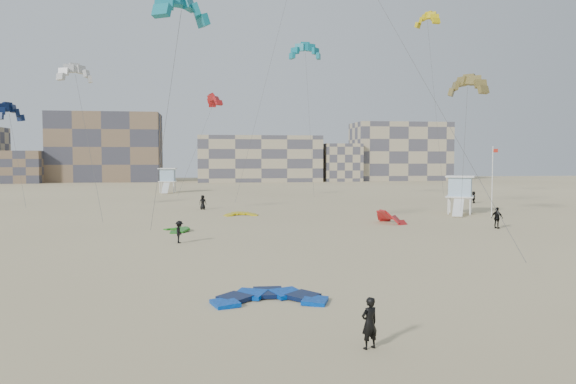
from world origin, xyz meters
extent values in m
plane|color=beige|center=(0.00, 0.00, 0.00)|extent=(320.00, 320.00, 0.00)
imported|color=black|center=(1.72, -2.42, 0.86)|extent=(0.74, 0.62, 1.72)
imported|color=black|center=(-5.59, 21.69, 0.82)|extent=(0.71, 1.12, 1.65)
imported|color=black|center=(21.84, 26.31, 0.95)|extent=(0.98, 1.19, 1.90)
imported|color=black|center=(-4.12, 48.61, 0.87)|extent=(0.96, 0.74, 1.75)
imported|color=black|center=(32.85, 52.92, 0.82)|extent=(0.66, 1.56, 1.64)
cylinder|color=#3F3F3F|center=(-6.43, 21.25, 8.81)|extent=(2.47, 1.01, 15.62)
cylinder|color=#3F3F3F|center=(10.54, 17.45, 12.88)|extent=(3.51, 23.13, 23.77)
cylinder|color=#3F3F3F|center=(-14.01, 32.09, 7.62)|extent=(4.02, 9.49, 13.26)
cylinder|color=#3F3F3F|center=(2.82, 45.06, 13.42)|extent=(6.38, 1.09, 24.85)
cylinder|color=#3F3F3F|center=(21.07, 31.42, 6.97)|extent=(0.36, 1.68, 11.93)
cylinder|color=#3F3F3F|center=(27.52, 53.81, 12.88)|extent=(3.01, 0.58, 23.77)
cylinder|color=#3F3F3F|center=(-24.18, 45.24, 6.15)|extent=(3.30, 5.68, 10.30)
cylinder|color=#3F3F3F|center=(10.19, 54.95, 10.75)|extent=(0.92, 2.11, 19.50)
cylinder|color=#3F3F3F|center=(-5.04, 59.15, 7.62)|extent=(5.14, 2.75, 13.26)
cube|color=white|center=(24.39, 39.16, 1.95)|extent=(3.96, 3.96, 0.15)
cube|color=#A0C0DB|center=(24.39, 39.16, 3.06)|extent=(3.25, 3.25, 2.08)
cube|color=white|center=(24.39, 39.16, 4.19)|extent=(4.10, 4.10, 0.17)
cube|color=white|center=(24.39, 36.35, 0.94)|extent=(2.33, 3.09, 1.72)
cube|color=white|center=(-10.66, 83.09, 2.02)|extent=(3.22, 3.22, 0.15)
cube|color=#A0C0DB|center=(-10.66, 83.09, 3.17)|extent=(2.65, 2.65, 2.16)
cube|color=white|center=(-10.66, 83.09, 4.34)|extent=(3.34, 3.34, 0.17)
cube|color=white|center=(-10.66, 80.17, 0.97)|extent=(1.29, 3.13, 1.79)
cylinder|color=white|center=(26.00, 35.08, 3.74)|extent=(0.09, 0.09, 7.48)
cube|color=red|center=(26.28, 35.08, 7.01)|extent=(0.56, 0.02, 0.37)
cube|color=brown|center=(-30.00, 134.00, 9.00)|extent=(28.00, 14.00, 18.00)
cube|color=tan|center=(10.00, 130.00, 6.00)|extent=(32.00, 16.00, 12.00)
cube|color=tan|center=(50.00, 132.00, 8.00)|extent=(26.00, 14.00, 16.00)
cube|color=brown|center=(-50.00, 128.00, 4.00)|extent=(12.00, 10.00, 8.00)
cube|color=tan|center=(32.00, 128.00, 5.00)|extent=(10.00, 10.00, 10.00)
camera|label=1|loc=(-3.47, -19.91, 6.26)|focal=35.00mm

